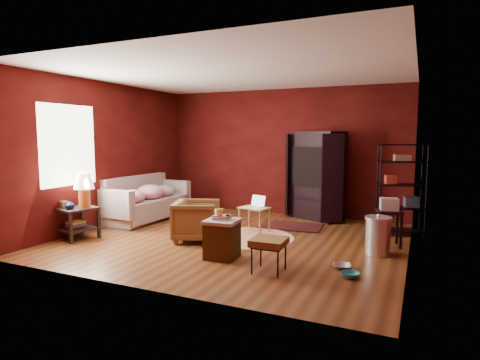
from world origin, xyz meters
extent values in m
cube|color=brown|center=(0.00, 0.00, -0.01)|extent=(5.50, 5.00, 0.02)
cube|color=white|center=(0.00, 0.00, 2.81)|extent=(5.50, 5.00, 0.02)
cube|color=#480D0A|center=(0.00, 2.51, 1.40)|extent=(5.50, 0.02, 2.80)
cube|color=#480D0A|center=(0.00, -2.51, 1.40)|extent=(5.50, 0.02, 2.80)
cube|color=#480D0A|center=(-2.76, 0.00, 1.40)|extent=(0.02, 5.00, 2.80)
cube|color=#480D0A|center=(2.76, 0.00, 1.40)|extent=(0.02, 5.00, 2.80)
cube|color=white|center=(-2.73, -1.00, 1.60)|extent=(0.02, 1.20, 1.40)
imported|color=gray|center=(-2.38, 0.60, 0.36)|extent=(0.60, 1.87, 0.73)
imported|color=black|center=(-0.55, -0.35, 0.38)|extent=(0.90, 0.93, 0.75)
imported|color=#A8AAAF|center=(1.96, -0.82, 0.12)|extent=(0.26, 0.11, 0.25)
imported|color=teal|center=(2.12, -1.13, 0.11)|extent=(0.23, 0.08, 0.23)
imported|color=#0D1745|center=(-2.45, -1.27, 0.62)|extent=(0.18, 0.19, 0.15)
imported|color=#E8DD71|center=(0.26, -1.10, 0.69)|extent=(0.14, 0.12, 0.13)
cube|color=black|center=(-2.50, -1.10, 0.52)|extent=(0.69, 0.69, 0.04)
cube|color=black|center=(-2.50, -1.10, 0.17)|extent=(0.64, 0.64, 0.03)
cube|color=black|center=(-2.81, -1.29, 0.27)|extent=(0.06, 0.06, 0.53)
cube|color=black|center=(-2.31, -1.41, 0.27)|extent=(0.06, 0.06, 0.53)
cube|color=black|center=(-2.69, -0.79, 0.27)|extent=(0.06, 0.06, 0.53)
cube|color=black|center=(-2.19, -0.91, 0.27)|extent=(0.06, 0.06, 0.53)
cylinder|color=orange|center=(-2.37, -1.03, 0.70)|extent=(0.23, 0.23, 0.32)
cone|color=#F2E5C6|center=(-2.37, -1.03, 1.00)|extent=(0.41, 0.41, 0.27)
cube|color=#9A8B54|center=(-2.67, -1.21, 0.60)|extent=(0.19, 0.15, 0.11)
cube|color=#E0383A|center=(-2.55, -1.09, 0.21)|extent=(0.26, 0.31, 0.03)
cube|color=#388EE0|center=(-2.54, -1.09, 0.25)|extent=(0.26, 0.31, 0.03)
cube|color=#FCDD54|center=(-2.53, -1.09, 0.28)|extent=(0.26, 0.31, 0.03)
cube|color=gray|center=(-2.30, 0.63, 0.27)|extent=(0.85, 1.87, 0.39)
cube|color=gray|center=(-2.64, 0.65, 0.53)|extent=(0.25, 1.85, 0.78)
cube|color=gray|center=(-2.34, -0.29, 0.48)|extent=(0.78, 0.21, 0.53)
cube|color=gray|center=(-2.27, 1.55, 0.48)|extent=(0.78, 0.21, 0.53)
ellipsoid|color=#B61949|center=(-2.28, 0.10, 0.58)|extent=(0.52, 0.52, 0.27)
ellipsoid|color=#B61949|center=(-2.26, 0.63, 0.60)|extent=(0.58, 0.58, 0.31)
ellipsoid|color=gray|center=(-2.24, 1.12, 0.56)|extent=(0.48, 0.48, 0.25)
cube|color=#482C10|center=(0.29, -1.06, 0.26)|extent=(0.47, 0.47, 0.52)
cube|color=gray|center=(0.29, -1.06, 0.54)|extent=(0.50, 0.50, 0.05)
cube|color=#EEE6C4|center=(0.29, -1.06, 0.58)|extent=(0.26, 0.21, 0.02)
cube|color=#547BC4|center=(0.29, -1.06, 0.60)|extent=(0.27, 0.23, 0.02)
cube|color=#E06854|center=(0.29, -1.06, 0.62)|extent=(0.23, 0.18, 0.02)
cube|color=black|center=(0.36, -1.02, 0.64)|extent=(0.11, 0.16, 0.02)
cube|color=black|center=(1.12, -1.34, 0.40)|extent=(0.45, 0.45, 0.09)
cube|color=black|center=(1.12, -1.34, 0.35)|extent=(0.40, 0.40, 0.02)
cylinder|color=black|center=(0.95, -1.52, 0.18)|extent=(0.02, 0.02, 0.36)
cylinder|color=black|center=(1.29, -1.51, 0.18)|extent=(0.02, 0.02, 0.36)
cylinder|color=black|center=(0.94, -1.18, 0.18)|extent=(0.02, 0.02, 0.36)
cylinder|color=black|center=(1.28, -1.16, 0.18)|extent=(0.02, 0.02, 0.36)
cylinder|color=#F8EDCE|center=(0.20, 0.16, 0.01)|extent=(1.87, 1.87, 0.01)
cube|color=#541617|center=(0.60, 1.30, 0.02)|extent=(1.24, 0.88, 0.01)
cube|color=#A8814D|center=(0.11, 0.61, 0.45)|extent=(0.61, 0.49, 0.03)
cylinder|color=#A8814D|center=(-0.15, 0.52, 0.22)|extent=(0.04, 0.04, 0.45)
cylinder|color=#A8814D|center=(0.30, 0.41, 0.22)|extent=(0.04, 0.04, 0.45)
cylinder|color=#A8814D|center=(-0.09, 0.81, 0.22)|extent=(0.04, 0.04, 0.45)
cylinder|color=#A8814D|center=(0.37, 0.70, 0.22)|extent=(0.04, 0.04, 0.45)
cube|color=silver|center=(0.11, 0.64, 0.47)|extent=(0.32, 0.26, 0.01)
cube|color=silver|center=(0.13, 0.73, 0.57)|extent=(0.29, 0.13, 0.19)
cube|color=white|center=(-0.02, 0.55, 0.46)|extent=(0.19, 0.27, 0.00)
cube|color=white|center=(0.21, 0.50, 0.46)|extent=(0.28, 0.32, 0.00)
cube|color=black|center=(0.85, 2.29, 0.93)|extent=(1.22, 0.97, 1.86)
cube|color=black|center=(0.81, 2.20, 1.12)|extent=(0.98, 0.76, 0.83)
cube|color=black|center=(0.20, 2.28, 0.93)|extent=(0.13, 0.44, 1.76)
cube|color=black|center=(1.27, 1.80, 0.93)|extent=(0.40, 0.27, 1.76)
cube|color=#2A2D2F|center=(0.83, 2.24, 1.03)|extent=(0.75, 0.69, 0.51)
cube|color=black|center=(0.73, 2.02, 1.03)|extent=(0.45, 0.21, 0.39)
cube|color=black|center=(0.83, 2.24, 0.44)|extent=(1.00, 0.80, 0.05)
cylinder|color=black|center=(2.23, 1.21, 0.81)|extent=(0.03, 0.03, 1.63)
cylinder|color=black|center=(2.96, 1.40, 0.81)|extent=(0.03, 0.03, 1.63)
cylinder|color=black|center=(2.14, 1.52, 0.81)|extent=(0.03, 0.03, 1.63)
cylinder|color=black|center=(2.88, 1.72, 0.81)|extent=(0.03, 0.03, 1.63)
cube|color=black|center=(2.55, 1.46, 0.09)|extent=(0.86, 0.54, 0.02)
cube|color=black|center=(2.55, 1.46, 0.50)|extent=(0.86, 0.54, 0.02)
cube|color=black|center=(2.55, 1.46, 0.90)|extent=(0.86, 0.54, 0.02)
cube|color=black|center=(2.55, 1.46, 1.31)|extent=(0.86, 0.54, 0.02)
cube|color=black|center=(2.55, 1.46, 1.61)|extent=(0.86, 0.54, 0.02)
cube|color=maroon|center=(2.38, 1.42, 0.99)|extent=(0.23, 0.27, 0.14)
cube|color=#343340|center=(2.73, 1.51, 0.61)|extent=(0.28, 0.28, 0.18)
cube|color=#806D4D|center=(2.55, 1.46, 1.38)|extent=(0.31, 0.24, 0.11)
cube|color=black|center=(2.42, 0.64, 0.56)|extent=(0.47, 0.47, 0.04)
cube|color=black|center=(2.30, 0.44, 0.28)|extent=(0.05, 0.05, 0.56)
cube|color=black|center=(2.62, 0.51, 0.28)|extent=(0.05, 0.05, 0.56)
cube|color=black|center=(2.23, 0.76, 0.28)|extent=(0.05, 0.05, 0.56)
cube|color=black|center=(2.55, 0.83, 0.28)|extent=(0.05, 0.05, 0.56)
cube|color=#BABABF|center=(2.42, 0.64, 0.68)|extent=(0.31, 0.27, 0.19)
cylinder|color=white|center=(2.32, 0.06, 0.27)|extent=(0.38, 0.38, 0.53)
cylinder|color=white|center=(2.32, 0.06, 0.55)|extent=(0.42, 0.42, 0.04)
sphere|color=white|center=(2.32, 0.06, 0.59)|extent=(0.06, 0.06, 0.05)
camera|label=1|loc=(2.87, -6.10, 1.76)|focal=30.00mm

